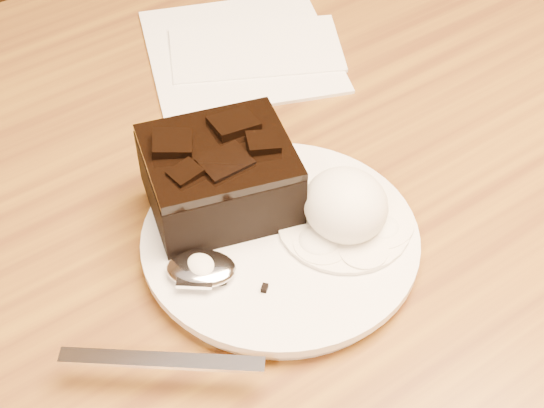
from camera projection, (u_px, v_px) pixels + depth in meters
plate at (280, 243)px, 0.60m from camera, size 0.20×0.20×0.02m
brownie at (220, 179)px, 0.60m from camera, size 0.12×0.11×0.05m
ice_cream_scoop at (346, 205)px, 0.59m from camera, size 0.06×0.06×0.05m
melt_puddle at (344, 224)px, 0.60m from camera, size 0.10×0.10×0.00m
spoon at (201, 270)px, 0.57m from camera, size 0.17×0.15×0.01m
napkin at (241, 49)px, 0.78m from camera, size 0.22×0.22×0.01m
crumb_a at (305, 210)px, 0.61m from camera, size 0.01×0.01×0.00m
crumb_b at (222, 282)px, 0.57m from camera, size 0.01×0.01×0.00m
crumb_c at (265, 288)px, 0.56m from camera, size 0.01×0.01×0.00m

